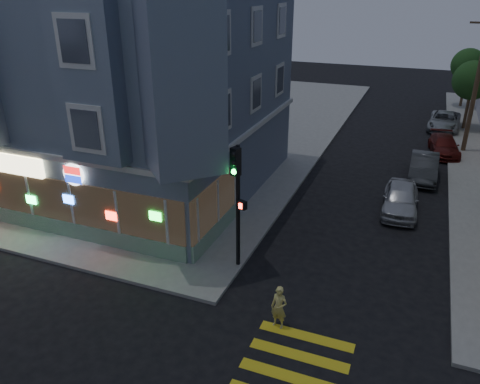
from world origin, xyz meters
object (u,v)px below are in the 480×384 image
Objects in this scene: parked_car_c at (444,146)px; traffic_signal at (237,188)px; street_tree_far at (468,65)px; parked_car_a at (401,199)px; running_child at (279,307)px; street_tree_near at (473,81)px; parked_car_d at (444,121)px; utility_pole at (477,83)px; parked_car_b at (424,167)px.

parked_car_c is 20.27m from traffic_signal.
street_tree_far reaches higher than parked_car_a.
traffic_signal is at bearing 143.19° from running_child.
street_tree_near reaches higher than parked_car_d.
parked_car_a is 17.02m from parked_car_d.
parked_car_a is 10.61m from parked_car_c.
street_tree_near is 7.89m from parked_car_c.
utility_pole is 23.49m from running_child.
utility_pole reaches higher than parked_car_c.
parked_car_a is (-3.60, -25.40, -3.20)m from street_tree_far.
street_tree_far is at bearing 79.86° from parked_car_a.
running_child is at bearing -100.54° from street_tree_far.
street_tree_near is 1.02× the size of traffic_signal.
parked_car_a is 0.87× the size of parked_car_d.
running_child is 0.35× the size of parked_car_b.
running_child is at bearing -97.00° from parked_car_d.
street_tree_far is 1.23× the size of parked_car_c.
street_tree_near reaches higher than parked_car_c.
parked_car_b is at bearing -97.51° from street_tree_far.
traffic_signal is at bearing -115.29° from utility_pole.
parked_car_a is 10.31m from traffic_signal.
parked_car_a is at bearing -93.38° from parked_car_d.
utility_pole is 5.69× the size of running_child.
parked_car_c is (-1.50, -15.00, -3.31)m from street_tree_far.
street_tree_far is 34.72m from traffic_signal.
street_tree_near is 1.00× the size of street_tree_far.
parked_car_c is (-1.50, -7.00, -3.31)m from street_tree_near.
running_child is 4.78m from traffic_signal.
parked_car_c is 0.86× the size of parked_car_d.
utility_pole is 6.06m from street_tree_near.
street_tree_near is 18.05m from parked_car_a.
parked_car_d is (1.16, 11.69, -0.05)m from parked_car_b.
parked_car_b is at bearing -102.32° from street_tree_near.
street_tree_near is at bearing 88.09° from utility_pole.
utility_pole is at bearing -72.97° from parked_car_d.
parked_car_b is (-2.46, -6.20, -4.06)m from utility_pole.
running_child is at bearing -108.25° from parked_car_a.
traffic_signal is at bearing -110.25° from street_tree_near.
traffic_signal reaches higher than parked_car_d.
traffic_signal is at bearing -117.12° from parked_car_b.
parked_car_c is at bearing 87.47° from traffic_signal.
street_tree_near is at bearing 70.27° from parked_car_c.
utility_pole is at bearing 83.13° from running_child.
utility_pole is at bearing -91.91° from street_tree_near.
utility_pole reaches higher than street_tree_far.
parked_car_a is at bearing -98.07° from street_tree_far.
street_tree_near is 1.18× the size of parked_car_b.
parked_car_b is 1.05× the size of parked_car_c.
parked_car_d is (0.00, 6.49, 0.07)m from parked_car_c.
street_tree_near reaches higher than parked_car_a.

